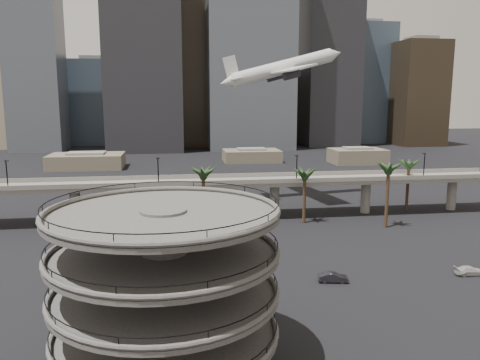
{
  "coord_description": "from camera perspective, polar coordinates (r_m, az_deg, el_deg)",
  "views": [
    {
      "loc": [
        -12.06,
        -47.57,
        26.54
      ],
      "look_at": [
        -0.97,
        28.0,
        13.32
      ],
      "focal_mm": 35.0,
      "sensor_mm": 36.0,
      "label": 1
    }
  ],
  "objects": [
    {
      "name": "car_a",
      "position": [
        67.88,
        -2.16,
        -12.58
      ],
      "size": [
        4.27,
        2.7,
        1.35
      ],
      "primitive_type": "imported",
      "rotation": [
        0.0,
        0.0,
        1.87
      ],
      "color": "#BB1A35",
      "rests_on": "ground"
    },
    {
      "name": "ground",
      "position": [
        55.79,
        5.46,
        -18.63
      ],
      "size": [
        700.0,
        700.0,
        0.0
      ],
      "primitive_type": "plane",
      "color": "black",
      "rests_on": "ground"
    },
    {
      "name": "skyline",
      "position": [
        266.72,
        -2.56,
        13.91
      ],
      "size": [
        269.0,
        86.0,
        124.74
      ],
      "color": "#84715B",
      "rests_on": "ground"
    },
    {
      "name": "car_b",
      "position": [
        71.43,
        11.28,
        -11.57
      ],
      "size": [
        4.59,
        2.26,
        1.45
      ],
      "primitive_type": "imported",
      "rotation": [
        0.0,
        0.0,
        1.4
      ],
      "color": "black",
      "rests_on": "ground"
    },
    {
      "name": "airborne_jet",
      "position": [
        124.66,
        5.17,
        13.4
      ],
      "size": [
        34.55,
        30.82,
        11.92
      ],
      "rotation": [
        0.0,
        -0.25,
        0.17
      ],
      "color": "silver",
      "rests_on": "ground"
    },
    {
      "name": "parking_ramp",
      "position": [
        46.67,
        -9.12,
        -11.28
      ],
      "size": [
        22.2,
        22.2,
        17.35
      ],
      "color": "#474442",
      "rests_on": "ground"
    },
    {
      "name": "palm_trees",
      "position": [
        101.93,
        10.96,
        1.04
      ],
      "size": [
        54.4,
        18.4,
        14.0
      ],
      "color": "#44311D",
      "rests_on": "ground"
    },
    {
      "name": "low_buildings",
      "position": [
        192.27,
        -2.63,
        2.74
      ],
      "size": [
        135.0,
        27.5,
        6.8
      ],
      "color": "#625B48",
      "rests_on": "ground"
    },
    {
      "name": "car_c",
      "position": [
        80.89,
        26.22,
        -9.88
      ],
      "size": [
        4.69,
        2.06,
        1.34
      ],
      "primitive_type": "imported",
      "rotation": [
        0.0,
        0.0,
        1.53
      ],
      "color": "#BBBAB6",
      "rests_on": "ground"
    },
    {
      "name": "overpass",
      "position": [
        105.04,
        -1.62,
        -0.72
      ],
      "size": [
        130.0,
        9.3,
        14.7
      ],
      "color": "slate",
      "rests_on": "ground"
    }
  ]
}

